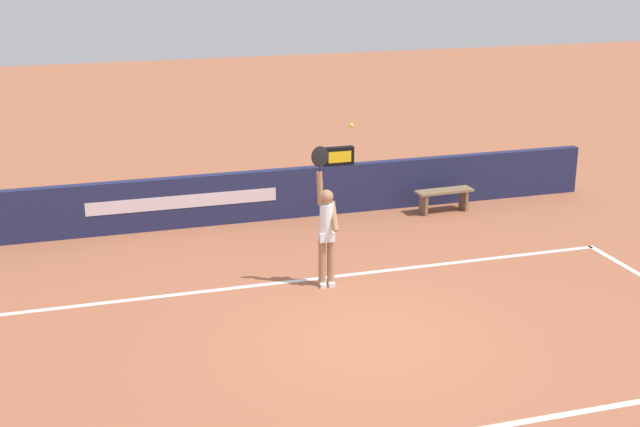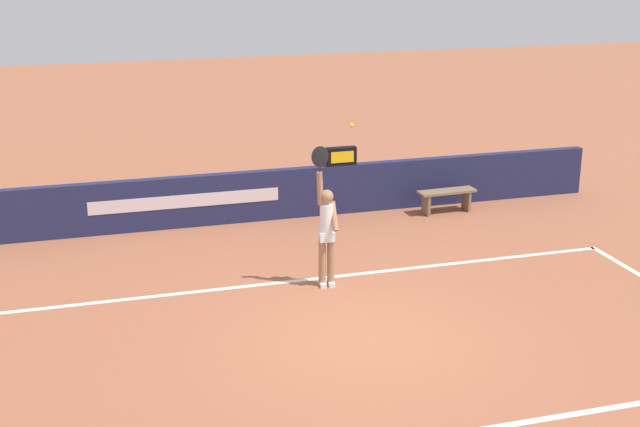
% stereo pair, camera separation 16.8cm
% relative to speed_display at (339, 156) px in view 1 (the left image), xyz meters
% --- Properties ---
extents(ground_plane, '(60.00, 60.00, 0.00)m').
position_rel_speed_display_xyz_m(ground_plane, '(-1.39, -5.79, -1.22)').
color(ground_plane, '#A15B3E').
extents(court_lines, '(10.67, 5.19, 0.00)m').
position_rel_speed_display_xyz_m(court_lines, '(-1.39, -5.90, -1.22)').
color(court_lines, white).
rests_on(court_lines, ground).
extents(back_wall, '(14.00, 0.21, 1.04)m').
position_rel_speed_display_xyz_m(back_wall, '(-1.39, 0.00, -0.71)').
color(back_wall, '#1F244A').
rests_on(back_wall, ground).
extents(speed_display, '(0.62, 0.18, 0.37)m').
position_rel_speed_display_xyz_m(speed_display, '(0.00, 0.00, 0.00)').
color(speed_display, black).
rests_on(speed_display, back_wall).
extents(tennis_player, '(0.42, 0.37, 2.39)m').
position_rel_speed_display_xyz_m(tennis_player, '(-1.42, -3.70, -0.23)').
color(tennis_player, '#A07252').
rests_on(tennis_player, ground).
extents(tennis_ball, '(0.07, 0.07, 0.07)m').
position_rel_speed_display_xyz_m(tennis_ball, '(-1.09, -3.96, 1.53)').
color(tennis_ball, '#CDE736').
extents(courtside_bench_near, '(1.25, 0.42, 0.48)m').
position_rel_speed_display_xyz_m(courtside_bench_near, '(2.14, -0.59, -0.87)').
color(courtside_bench_near, '#84694B').
rests_on(courtside_bench_near, ground).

